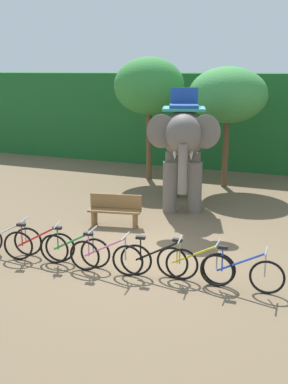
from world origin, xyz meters
TOP-DOWN VIEW (x-y plane):
  - ground_plane at (0.00, 0.00)m, footprint 80.00×80.00m
  - foliage_hedge at (0.00, 13.43)m, footprint 36.00×6.00m
  - tree_right at (-2.97, 7.69)m, footprint 2.75×2.75m
  - tree_center_right at (0.17, 7.59)m, footprint 2.88×2.88m
  - elephant at (-0.45, 4.31)m, footprint 2.69×4.23m
  - bike_white at (-3.05, -1.18)m, footprint 1.67×0.59m
  - bike_red at (-2.13, -1.24)m, footprint 1.65×0.65m
  - bike_green at (-1.22, -1.17)m, footprint 1.70×0.52m
  - bike_pink at (-0.37, -1.26)m, footprint 1.70×0.52m
  - bike_black at (0.77, -1.02)m, footprint 1.70×0.52m
  - bike_yellow at (1.54, -0.91)m, footprint 1.71×0.52m
  - bike_blue at (2.52, -0.95)m, footprint 1.71×0.52m
  - wooden_bench at (-1.64, 1.80)m, footprint 1.55×0.71m

SIDE VIEW (x-z plane):
  - ground_plane at x=0.00m, z-range 0.00..0.00m
  - bike_white at x=-3.05m, z-range -0.07..0.85m
  - bike_red at x=-2.13m, z-range -0.07..0.85m
  - bike_green at x=-1.22m, z-range -0.07..0.85m
  - bike_pink at x=-0.37m, z-range -0.07..0.85m
  - bike_black at x=0.77m, z-range -0.07..0.85m
  - bike_yellow at x=1.54m, z-range -0.07..0.85m
  - bike_blue at x=2.52m, z-range -0.07..0.85m
  - wooden_bench at x=-1.64m, z-range 0.03..0.92m
  - foliage_hedge at x=0.00m, z-range 0.00..4.17m
  - elephant at x=-0.45m, z-range 0.31..4.09m
  - tree_center_right at x=0.17m, z-range 1.19..5.65m
  - tree_right at x=-2.97m, z-range 1.28..6.10m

